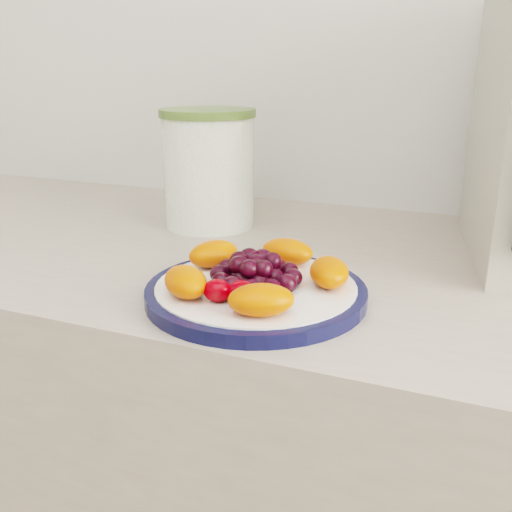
% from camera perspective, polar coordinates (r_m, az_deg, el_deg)
% --- Properties ---
extents(plate_rim, '(0.24, 0.24, 0.01)m').
position_cam_1_polar(plate_rim, '(0.63, 0.00, -3.68)').
color(plate_rim, '#0B0F34').
rests_on(plate_rim, counter).
extents(plate_face, '(0.22, 0.22, 0.02)m').
position_cam_1_polar(plate_face, '(0.63, 0.00, -3.59)').
color(plate_face, white).
rests_on(plate_face, counter).
extents(canister, '(0.18, 0.18, 0.17)m').
position_cam_1_polar(canister, '(0.91, -4.72, 8.31)').
color(canister, '#50711A').
rests_on(canister, counter).
extents(canister_lid, '(0.19, 0.19, 0.01)m').
position_cam_1_polar(canister_lid, '(0.89, -4.88, 14.08)').
color(canister_lid, '#536E31').
rests_on(canister_lid, canister).
extents(fruit_plate, '(0.21, 0.21, 0.04)m').
position_cam_1_polar(fruit_plate, '(0.62, -0.17, -1.59)').
color(fruit_plate, '#FF4203').
rests_on(fruit_plate, plate_face).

